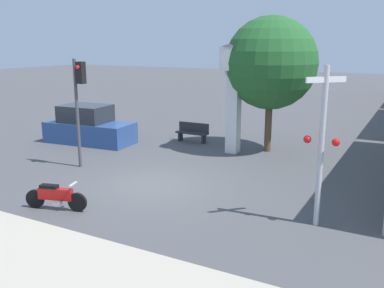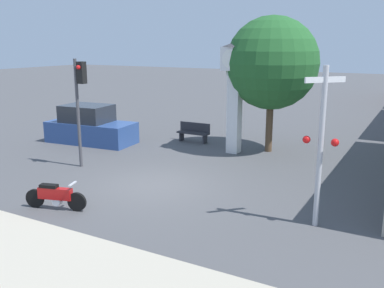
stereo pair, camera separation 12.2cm
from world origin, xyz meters
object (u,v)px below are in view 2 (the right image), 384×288
object	(u,v)px
bench	(194,132)
traffic_light	(80,94)
street_tree	(272,63)
parked_car	(90,127)
railroad_crossing_signal	(321,142)
motorcycle	(55,196)
clock_tower	(235,81)

from	to	relation	value
bench	traffic_light	bearing A→B (deg)	-105.77
street_tree	parked_car	bearing A→B (deg)	-162.70
parked_car	railroad_crossing_signal	bearing A→B (deg)	-26.04
motorcycle	street_tree	size ratio (longest dim) A/B	0.31
parked_car	clock_tower	bearing A→B (deg)	7.77
motorcycle	traffic_light	world-z (taller)	traffic_light
bench	motorcycle	bearing A→B (deg)	-85.98
traffic_light	street_tree	world-z (taller)	street_tree
motorcycle	street_tree	bearing A→B (deg)	55.11
traffic_light	parked_car	bearing A→B (deg)	128.47
traffic_light	bench	size ratio (longest dim) A/B	2.56
railroad_crossing_signal	bench	size ratio (longest dim) A/B	2.59
motorcycle	bench	bearing A→B (deg)	77.33
motorcycle	clock_tower	bearing A→B (deg)	61.12
street_tree	bench	xyz separation A→B (m)	(-3.76, 0.01, -3.33)
motorcycle	street_tree	world-z (taller)	street_tree
street_tree	parked_car	distance (m)	8.94
motorcycle	street_tree	distance (m)	10.50
railroad_crossing_signal	clock_tower	bearing A→B (deg)	129.52
traffic_light	bench	xyz separation A→B (m)	(1.64, 5.81, -2.33)
railroad_crossing_signal	street_tree	size ratio (longest dim) A/B	0.72
clock_tower	street_tree	world-z (taller)	street_tree
traffic_light	parked_car	world-z (taller)	traffic_light
parked_car	bench	bearing A→B (deg)	25.25
bench	parked_car	distance (m)	4.95
street_tree	bench	bearing A→B (deg)	179.80
motorcycle	parked_car	world-z (taller)	parked_car
motorcycle	railroad_crossing_signal	bearing A→B (deg)	3.44
traffic_light	bench	world-z (taller)	traffic_light
traffic_light	railroad_crossing_signal	bearing A→B (deg)	-7.18
clock_tower	parked_car	distance (m)	7.33
motorcycle	traffic_light	size ratio (longest dim) A/B	0.44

